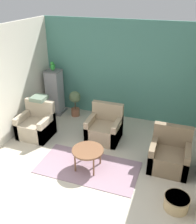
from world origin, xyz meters
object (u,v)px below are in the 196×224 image
at_px(armchair_left, 36,125).
at_px(armchair_middle, 104,129).
at_px(coffee_table, 88,151).
at_px(birdcage, 55,93).
at_px(parrot, 53,66).
at_px(armchair_right, 169,156).
at_px(potted_plant, 75,100).
at_px(wicker_basket, 177,202).

bearing_deg(armchair_left, armchair_middle, 14.11).
xyz_separation_m(coffee_table, birdcage, (-1.95, 2.19, 0.22)).
relative_size(armchair_left, birdcage, 0.68).
bearing_deg(birdcage, coffee_table, -48.38).
relative_size(armchair_left, parrot, 3.34).
relative_size(armchair_middle, birdcage, 0.68).
xyz_separation_m(birdcage, parrot, (-0.00, 0.00, 0.82)).
relative_size(armchair_right, armchair_middle, 1.00).
relative_size(coffee_table, armchair_right, 0.73).
bearing_deg(armchair_middle, potted_plant, 142.49).
xyz_separation_m(coffee_table, armchair_left, (-1.76, 0.78, -0.13)).
xyz_separation_m(armchair_right, potted_plant, (-2.91, 1.57, 0.20)).
distance_m(armchair_right, wicker_basket, 1.15).
bearing_deg(wicker_basket, armchair_middle, 137.95).
height_order(armchair_left, wicker_basket, armchair_left).
bearing_deg(potted_plant, armchair_middle, -37.51).
distance_m(coffee_table, armchair_middle, 1.22).
xyz_separation_m(armchair_right, wicker_basket, (0.25, -1.11, -0.16)).
xyz_separation_m(potted_plant, wicker_basket, (3.16, -2.68, -0.36)).
bearing_deg(potted_plant, coffee_table, -59.55).
relative_size(coffee_table, parrot, 2.45).
relative_size(armchair_left, armchair_middle, 1.00).
distance_m(coffee_table, armchair_left, 1.93).
height_order(birdcage, potted_plant, birdcage).
bearing_deg(armchair_middle, armchair_right, -20.28).
xyz_separation_m(armchair_left, wicker_basket, (3.64, -1.29, -0.16)).
relative_size(armchair_left, armchair_right, 1.00).
height_order(parrot, wicker_basket, parrot).
bearing_deg(armchair_right, parrot, 156.03).
bearing_deg(armchair_right, potted_plant, 151.64).
distance_m(coffee_table, armchair_right, 1.75).
height_order(armchair_right, parrot, parrot).
bearing_deg(armchair_right, armchair_left, 176.93).
relative_size(parrot, potted_plant, 0.35).
relative_size(birdcage, potted_plant, 1.71).
height_order(armchair_left, armchair_right, same).
relative_size(coffee_table, armchair_middle, 0.73).
xyz_separation_m(coffee_table, armchair_right, (1.63, 0.60, -0.13)).
xyz_separation_m(armchair_right, parrot, (-3.58, 1.59, 1.17)).
distance_m(coffee_table, birdcage, 2.94).
bearing_deg(coffee_table, birdcage, 131.62).
xyz_separation_m(coffee_table, wicker_basket, (1.88, -0.51, -0.29)).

